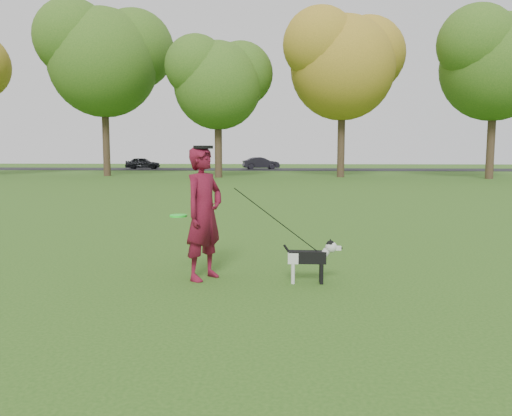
# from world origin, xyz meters

# --- Properties ---
(ground) EXTENTS (120.00, 120.00, 0.00)m
(ground) POSITION_xyz_m (0.00, 0.00, 0.00)
(ground) COLOR #285116
(ground) RESTS_ON ground
(road) EXTENTS (120.00, 7.00, 0.02)m
(road) POSITION_xyz_m (0.00, 40.00, 0.01)
(road) COLOR black
(road) RESTS_ON ground
(man) EXTENTS (0.70, 0.77, 1.78)m
(man) POSITION_xyz_m (-0.53, -0.34, 0.89)
(man) COLOR #530B1D
(man) RESTS_ON ground
(dog) EXTENTS (0.77, 0.15, 0.59)m
(dog) POSITION_xyz_m (0.90, -0.47, 0.36)
(dog) COLOR black
(dog) RESTS_ON ground
(car_left) EXTENTS (3.33, 1.58, 1.10)m
(car_left) POSITION_xyz_m (-13.33, 40.00, 0.57)
(car_left) COLOR black
(car_left) RESTS_ON road
(car_mid) EXTENTS (3.60, 2.03, 1.12)m
(car_mid) POSITION_xyz_m (-2.04, 40.00, 0.58)
(car_mid) COLOR black
(car_mid) RESTS_ON road
(man_held_items) EXTENTS (1.99, 0.30, 1.39)m
(man_held_items) POSITION_xyz_m (0.38, -0.43, 0.85)
(man_held_items) COLOR #20FF2C
(man_held_items) RESTS_ON ground
(tree_row) EXTENTS (51.74, 8.86, 12.01)m
(tree_row) POSITION_xyz_m (-1.43, 26.07, 7.41)
(tree_row) COLOR #38281C
(tree_row) RESTS_ON ground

